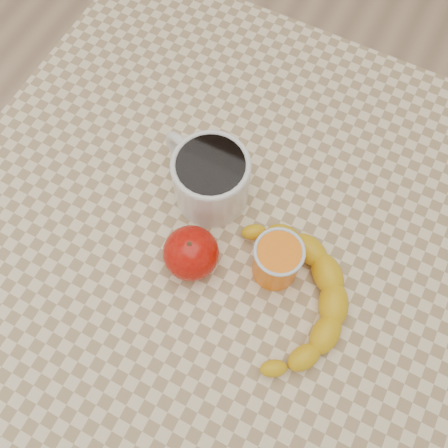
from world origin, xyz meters
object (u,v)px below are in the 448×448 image
at_px(coffee_mug, 210,177).
at_px(banana, 292,297).
at_px(orange_juice_glass, 277,260).
at_px(table, 224,250).
at_px(apple, 191,253).

bearing_deg(coffee_mug, banana, -28.69).
bearing_deg(orange_juice_glass, table, 166.27).
bearing_deg(table, coffee_mug, 135.92).
relative_size(coffee_mug, apple, 1.69).
height_order(apple, banana, apple).
bearing_deg(coffee_mug, table, -44.08).
height_order(table, coffee_mug, coffee_mug).
xyz_separation_m(orange_juice_glass, apple, (-0.10, -0.04, -0.00)).
relative_size(coffee_mug, orange_juice_glass, 2.10).
bearing_deg(banana, apple, 161.03).
xyz_separation_m(coffee_mug, orange_juice_glass, (0.13, -0.06, -0.01)).
height_order(table, orange_juice_glass, orange_juice_glass).
height_order(coffee_mug, banana, coffee_mug).
relative_size(orange_juice_glass, banana, 0.26).
xyz_separation_m(table, banana, (0.13, -0.05, 0.11)).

